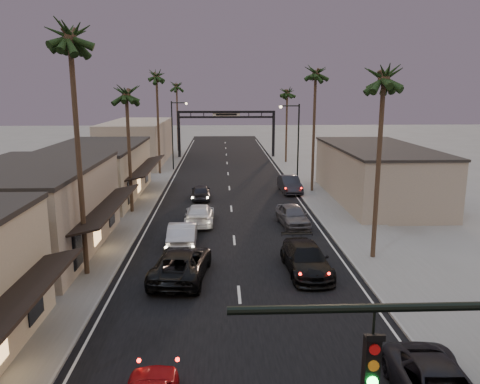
{
  "coord_description": "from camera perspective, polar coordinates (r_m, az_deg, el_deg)",
  "views": [
    {
      "loc": [
        -0.88,
        -3.48,
        10.34
      ],
      "look_at": [
        0.6,
        32.54,
        2.5
      ],
      "focal_mm": 35.0,
      "sensor_mm": 36.0,
      "label": 1
    }
  ],
  "objects": [
    {
      "name": "ground",
      "position": [
        44.7,
        -1.16,
        -1.11
      ],
      "size": [
        200.0,
        200.0,
        0.0
      ],
      "primitive_type": "plane",
      "color": "slate",
      "rests_on": "ground"
    },
    {
      "name": "road",
      "position": [
        49.58,
        -1.28,
        0.23
      ],
      "size": [
        14.0,
        120.0,
        0.02
      ],
      "primitive_type": "cube",
      "color": "black",
      "rests_on": "ground"
    },
    {
      "name": "sidewalk_left",
      "position": [
        57.08,
        -11.0,
        1.67
      ],
      "size": [
        5.0,
        92.0,
        0.12
      ],
      "primitive_type": "cube",
      "color": "slate",
      "rests_on": "ground"
    },
    {
      "name": "sidewalk_right",
      "position": [
        57.37,
        8.12,
        1.82
      ],
      "size": [
        5.0,
        92.0,
        0.12
      ],
      "primitive_type": "cube",
      "color": "slate",
      "rests_on": "ground"
    },
    {
      "name": "storefront_mid",
      "position": [
        32.76,
        -24.0,
        -2.21
      ],
      "size": [
        8.0,
        14.0,
        5.5
      ],
      "primitive_type": "cube",
      "color": "gray",
      "rests_on": "ground"
    },
    {
      "name": "storefront_far",
      "position": [
        47.71,
        -17.04,
        2.27
      ],
      "size": [
        8.0,
        16.0,
        5.0
      ],
      "primitive_type": "cube",
      "color": "#B5AA8A",
      "rests_on": "ground"
    },
    {
      "name": "storefront_dist",
      "position": [
        69.93,
        -12.38,
        5.96
      ],
      "size": [
        8.0,
        20.0,
        6.0
      ],
      "primitive_type": "cube",
      "color": "gray",
      "rests_on": "ground"
    },
    {
      "name": "building_right",
      "position": [
        46.62,
        16.31,
        2.09
      ],
      "size": [
        8.0,
        18.0,
        5.0
      ],
      "primitive_type": "cube",
      "color": "gray",
      "rests_on": "ground"
    },
    {
      "name": "arch",
      "position": [
        73.64,
        -1.68,
        8.52
      ],
      "size": [
        15.2,
        0.4,
        7.27
      ],
      "color": "black",
      "rests_on": "ground"
    },
    {
      "name": "streetlight_right",
      "position": [
        49.36,
        6.8,
        6.36
      ],
      "size": [
        2.13,
        0.3,
        9.0
      ],
      "color": "black",
      "rests_on": "ground"
    },
    {
      "name": "streetlight_left",
      "position": [
        61.98,
        -8.0,
        7.51
      ],
      "size": [
        2.13,
        0.3,
        9.0
      ],
      "color": "black",
      "rests_on": "ground"
    },
    {
      "name": "palm_lb",
      "position": [
        26.8,
        -20.11,
        18.09
      ],
      "size": [
        3.2,
        3.2,
        15.2
      ],
      "color": "#38281C",
      "rests_on": "ground"
    },
    {
      "name": "palm_lc",
      "position": [
        40.23,
        -13.72,
        12.11
      ],
      "size": [
        3.2,
        3.2,
        12.2
      ],
      "color": "#38281C",
      "rests_on": "ground"
    },
    {
      "name": "palm_ld",
      "position": [
        59.02,
        -10.17,
        14.1
      ],
      "size": [
        3.2,
        3.2,
        14.2
      ],
      "color": "#38281C",
      "rests_on": "ground"
    },
    {
      "name": "palm_ra",
      "position": [
        29.09,
        17.19,
        13.92
      ],
      "size": [
        3.2,
        3.2,
        13.2
      ],
      "color": "#38281C",
      "rests_on": "ground"
    },
    {
      "name": "palm_rb",
      "position": [
        48.46,
        9.23,
        14.57
      ],
      "size": [
        3.2,
        3.2,
        14.2
      ],
      "color": "#38281C",
      "rests_on": "ground"
    },
    {
      "name": "palm_rc",
      "position": [
        68.14,
        5.78,
        12.32
      ],
      "size": [
        3.2,
        3.2,
        12.2
      ],
      "color": "#38281C",
      "rests_on": "ground"
    },
    {
      "name": "palm_far",
      "position": [
        81.82,
        -7.75,
        12.93
      ],
      "size": [
        3.2,
        3.2,
        13.2
      ],
      "color": "#38281C",
      "rests_on": "ground"
    },
    {
      "name": "oncoming_pickup",
      "position": [
        26.68,
        -7.17,
        -8.66
      ],
      "size": [
        3.49,
        6.41,
        1.7
      ],
      "primitive_type": "imported",
      "rotation": [
        0.0,
        0.0,
        3.03
      ],
      "color": "black",
      "rests_on": "ground"
    },
    {
      "name": "oncoming_silver",
      "position": [
        31.89,
        -7.01,
        -5.13
      ],
      "size": [
        1.9,
        5.21,
        1.71
      ],
      "primitive_type": "imported",
      "rotation": [
        0.0,
        0.0,
        3.16
      ],
      "color": "#ADADB3",
      "rests_on": "ground"
    },
    {
      "name": "oncoming_white",
      "position": [
        37.13,
        -4.95,
        -2.7
      ],
      "size": [
        2.22,
        5.4,
        1.56
      ],
      "primitive_type": "imported",
      "rotation": [
        0.0,
        0.0,
        3.13
      ],
      "color": "silver",
      "rests_on": "ground"
    },
    {
      "name": "oncoming_dgrey",
      "position": [
        45.42,
        -4.79,
        0.01
      ],
      "size": [
        1.96,
        4.39,
        1.46
      ],
      "primitive_type": "imported",
      "rotation": [
        0.0,
        0.0,
        3.2
      ],
      "color": "black",
      "rests_on": "ground"
    },
    {
      "name": "curbside_black",
      "position": [
        27.49,
        8.06,
        -8.09
      ],
      "size": [
        2.6,
        5.83,
        1.66
      ],
      "primitive_type": "imported",
      "rotation": [
        0.0,
        0.0,
        0.05
      ],
      "color": "black",
      "rests_on": "ground"
    },
    {
      "name": "curbside_grey",
      "position": [
        36.62,
        6.43,
        -2.86
      ],
      "size": [
        2.48,
        5.06,
        1.66
      ],
      "primitive_type": "imported",
      "rotation": [
        0.0,
        0.0,
        0.11
      ],
      "color": "#4B4B50",
      "rests_on": "ground"
    },
    {
      "name": "curbside_far",
      "position": [
        48.62,
        6.07,
        0.95
      ],
      "size": [
        2.13,
        5.27,
        1.7
      ],
      "primitive_type": "imported",
      "rotation": [
        0.0,
        0.0,
        0.06
      ],
      "color": "black",
      "rests_on": "ground"
    }
  ]
}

